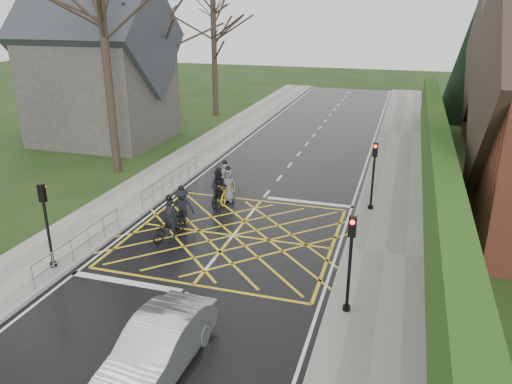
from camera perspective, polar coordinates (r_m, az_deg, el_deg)
The scene contains 22 objects.
ground at distance 20.32m, azimuth -2.64°, elevation -5.00°, with size 120.00×120.00×0.00m, color black.
road at distance 20.31m, azimuth -2.64°, elevation -4.98°, with size 9.00×80.00×0.01m, color black.
sidewalk_right at distance 19.30m, azimuth 14.53°, elevation -6.88°, with size 3.00×80.00×0.15m, color gray.
sidewalk_left at distance 22.85m, azimuth -16.99°, elevation -2.73°, with size 3.00×80.00×0.15m, color gray.
stone_wall at distance 24.76m, azimuth 19.42°, elevation -0.52°, with size 0.50×38.00×0.70m, color slate.
hedge at distance 24.23m, azimuth 19.90°, elevation 3.35°, with size 0.90×38.00×2.80m, color #1B3C10.
conifer at distance 43.65m, azimuth 23.56°, elevation 13.93°, with size 4.60×4.60×10.00m.
church at distance 35.51m, azimuth -17.48°, elevation 13.41°, with size 8.80×7.80×11.00m.
tree_near at distance 27.81m, azimuth -17.12°, elevation 17.94°, with size 9.24×9.24×11.44m.
tree_mid at distance 35.22m, azimuth -11.17°, elevation 19.95°, with size 10.08×10.08×12.48m.
tree_far at distance 42.24m, azimuth -4.88°, elevation 18.31°, with size 8.40×8.40×10.40m.
railing_south at distance 19.26m, azimuth -19.49°, elevation -5.17°, with size 0.05×5.04×1.03m.
railing_north at distance 25.16m, azimuth -9.64°, elevation 1.77°, with size 0.05×6.04×1.03m.
traffic_light_ne at distance 22.61m, azimuth 13.23°, elevation 1.70°, with size 0.24×0.31×3.21m.
traffic_light_se at distance 14.88m, azimuth 10.65°, elevation -8.26°, with size 0.24×0.31×3.21m.
traffic_light_sw at distance 18.47m, azimuth -22.72°, elevation -3.71°, with size 0.24×0.31×3.21m.
cyclist_rear at distance 20.18m, azimuth -9.84°, elevation -3.64°, with size 1.16×1.98×1.82m.
cyclist_back at distance 23.21m, azimuth -4.27°, elevation 0.14°, with size 0.82×1.82×1.82m.
cyclist_mid at distance 21.20m, azimuth -8.49°, elevation -2.17°, with size 1.17×1.93×1.78m.
cyclist_front at distance 24.57m, azimuth -3.59°, elevation 1.20°, with size 0.99×1.78×1.72m.
cyclist_lead at distance 23.61m, azimuth -3.25°, elevation 0.30°, with size 0.80×1.81×1.74m.
car at distance 13.34m, azimuth -11.13°, elevation -16.97°, with size 1.48×4.25×1.40m, color silver.
Camera 1 is at (6.23, -17.26, 8.72)m, focal length 35.00 mm.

